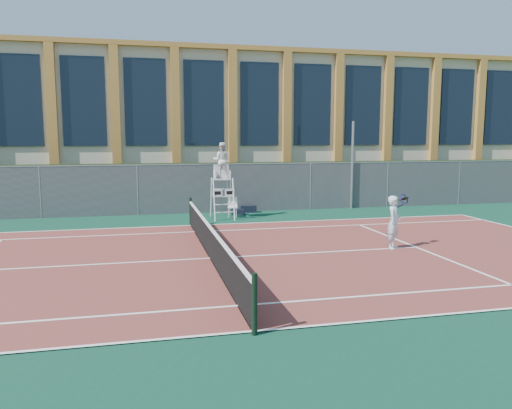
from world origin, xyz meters
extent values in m
plane|color=#233814|center=(0.00, 0.00, 0.00)|extent=(120.00, 120.00, 0.00)
cube|color=#0D3C2D|center=(0.00, 1.00, 0.01)|extent=(36.00, 20.00, 0.01)
cube|color=brown|center=(0.00, 0.00, 0.02)|extent=(23.77, 10.97, 0.02)
cylinder|color=black|center=(0.00, -5.60, 0.55)|extent=(0.10, 0.10, 1.10)
cylinder|color=black|center=(0.00, 5.60, 0.55)|extent=(0.10, 0.10, 1.10)
cube|color=black|center=(0.00, 0.00, 0.46)|extent=(0.03, 11.00, 0.86)
cube|color=white|center=(0.00, 0.00, 0.92)|extent=(0.06, 11.20, 0.07)
cube|color=black|center=(0.00, 10.00, 1.10)|extent=(40.00, 1.40, 2.20)
cube|color=beige|center=(0.00, 18.00, 4.00)|extent=(44.00, 10.00, 8.00)
cube|color=#AB7531|center=(0.00, 18.00, 8.10)|extent=(45.00, 10.60, 0.25)
cylinder|color=#9EA0A5|center=(8.06, 8.70, 2.09)|extent=(0.12, 0.12, 4.18)
cylinder|color=white|center=(1.06, 6.55, 0.85)|extent=(0.05, 0.49, 1.77)
cylinder|color=white|center=(1.88, 6.55, 0.85)|extent=(0.05, 0.49, 1.77)
cylinder|color=white|center=(1.06, 7.45, 0.85)|extent=(0.05, 0.49, 1.77)
cylinder|color=white|center=(1.88, 7.45, 0.85)|extent=(0.05, 0.49, 1.77)
cube|color=white|center=(1.47, 7.00, 1.69)|extent=(0.63, 0.54, 0.06)
cube|color=white|center=(1.47, 7.25, 2.00)|extent=(0.63, 0.05, 0.54)
cube|color=white|center=(1.22, 6.64, 1.14)|extent=(0.40, 0.03, 0.31)
cube|color=white|center=(1.72, 6.64, 1.14)|extent=(0.40, 0.03, 0.31)
imported|color=white|center=(1.47, 7.05, 2.46)|extent=(0.85, 0.74, 1.49)
cube|color=silver|center=(1.97, 7.32, 0.42)|extent=(0.47, 0.47, 0.04)
cube|color=silver|center=(2.01, 7.49, 0.65)|extent=(0.39, 0.12, 0.42)
cylinder|color=silver|center=(1.78, 7.20, 0.21)|extent=(0.03, 0.03, 0.39)
cylinder|color=silver|center=(2.09, 7.13, 0.21)|extent=(0.03, 0.03, 0.39)
cylinder|color=silver|center=(1.85, 7.51, 0.21)|extent=(0.03, 0.03, 0.39)
cylinder|color=silver|center=(2.16, 7.44, 0.21)|extent=(0.03, 0.03, 0.39)
cube|color=black|center=(2.92, 8.47, 0.16)|extent=(0.77, 0.43, 0.31)
cube|color=black|center=(2.33, 7.98, 0.12)|extent=(0.62, 0.40, 0.23)
imported|color=silver|center=(5.62, 0.02, 0.84)|extent=(0.68, 0.70, 1.62)
torus|color=navy|center=(6.05, 0.24, 1.52)|extent=(0.38, 0.30, 0.30)
sphere|color=#CCE533|center=(6.15, 0.42, 1.47)|extent=(0.07, 0.07, 0.07)
camera|label=1|loc=(-1.82, -13.60, 3.36)|focal=35.00mm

